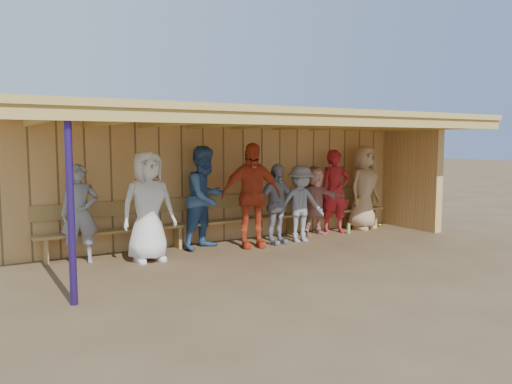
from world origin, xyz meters
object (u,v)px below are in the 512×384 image
player_b (148,206)px  player_a (80,214)px  player_h (364,188)px  player_d (251,195)px  bench (237,215)px  player_c (205,197)px  player_g (335,191)px  player_f (315,200)px  player_extra (276,204)px  player_e (301,204)px

player_b → player_a: bearing=153.5°
player_h → player_d: bearing=173.1°
player_b → bench: (2.09, 0.81, -0.39)m
player_c → player_g: 3.11m
player_g → player_h: (0.83, 0.00, 0.04)m
player_a → player_h: 6.18m
player_f → player_h: bearing=-3.6°
player_g → bench: (-2.26, 0.31, -0.38)m
player_h → player_extra: (-2.60, -0.39, -0.16)m
player_e → bench: player_e is taller
bench → player_h: bearing=-5.6°
player_d → player_e: (1.10, -0.06, -0.22)m
bench → player_extra: bearing=-54.9°
player_b → player_g: (4.36, 0.51, -0.01)m
player_d → bench: player_d is taller
player_g → player_f: bearing=-165.5°
player_c → player_g: bearing=-22.3°
player_e → player_extra: (-0.55, 0.04, 0.02)m
player_b → player_c: bearing=18.9°
player_e → player_extra: size_ratio=0.97×
player_g → player_b: bearing=-158.8°
player_g → player_e: bearing=-145.7°
player_e → player_h: (2.05, 0.44, 0.19)m
player_g → player_h: 0.83m
player_a → player_extra: bearing=6.1°
player_e → player_h: player_h is taller
player_f → player_extra: player_extra is taller
player_e → player_f: player_e is taller
player_c → player_f: size_ratio=1.29×
player_f → player_g: bearing=-3.6°
player_g → player_h: player_h is taller
player_a → player_g: size_ratio=0.90×
player_a → player_h: bearing=12.0°
player_e → player_d: bearing=-173.8°
player_b → bench: bearing=19.6°
player_b → player_g: bearing=5.0°
player_a → player_g: 5.36m
bench → player_e: bearing=-35.5°
player_d → player_g: bearing=22.3°
player_a → player_d: player_d is taller
player_h → player_extra: 2.63m
player_c → player_extra: (1.33, -0.35, -0.17)m
player_g → bench: 2.32m
player_a → player_h: (6.18, 0.05, 0.13)m
player_d → bench: (0.06, 0.69, -0.46)m
player_g → player_a: bearing=-165.0°
player_d → player_g: (2.32, 0.38, -0.08)m
bench → player_d: bearing=-94.8°
player_c → bench: 1.00m
player_e → player_g: (1.22, 0.44, 0.15)m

